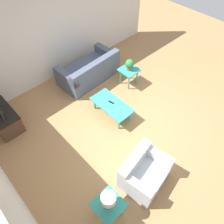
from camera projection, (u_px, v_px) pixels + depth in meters
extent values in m
plane|color=#A87A4C|center=(129.00, 125.00, 5.76)|extent=(14.00, 14.00, 0.00)
cube|color=silver|center=(54.00, 34.00, 6.19)|extent=(0.12, 7.20, 2.70)
cube|color=#4C566B|center=(89.00, 73.00, 6.82)|extent=(1.05, 1.90, 0.45)
cube|color=#4C566B|center=(96.00, 67.00, 6.34)|extent=(0.31, 1.85, 0.36)
cube|color=#4C566B|center=(107.00, 52.00, 6.94)|extent=(0.96, 0.26, 0.23)
cube|color=#4C566B|center=(66.00, 77.00, 6.17)|extent=(0.96, 0.26, 0.23)
cube|color=silver|center=(145.00, 176.00, 4.62)|extent=(0.92, 1.09, 0.41)
cube|color=silver|center=(135.00, 160.00, 4.45)|extent=(0.36, 0.99, 0.34)
cube|color=silver|center=(135.00, 185.00, 4.17)|extent=(0.78, 0.29, 0.22)
cube|color=silver|center=(156.00, 155.00, 4.59)|extent=(0.78, 0.29, 0.22)
cube|color=teal|center=(112.00, 105.00, 5.71)|extent=(1.15, 0.58, 0.04)
cylinder|color=teal|center=(130.00, 116.00, 5.72)|extent=(0.05, 0.05, 0.37)
cylinder|color=teal|center=(105.00, 97.00, 6.18)|extent=(0.05, 0.05, 0.37)
cylinder|color=teal|center=(119.00, 124.00, 5.55)|extent=(0.05, 0.05, 0.37)
cylinder|color=teal|center=(95.00, 104.00, 6.01)|extent=(0.05, 0.05, 0.37)
cube|color=teal|center=(129.00, 70.00, 6.42)|extent=(0.52, 0.52, 0.04)
cylinder|color=teal|center=(137.00, 77.00, 6.62)|extent=(0.04, 0.04, 0.51)
cylinder|color=teal|center=(128.00, 72.00, 6.79)|extent=(0.04, 0.04, 0.51)
cylinder|color=teal|center=(129.00, 83.00, 6.47)|extent=(0.04, 0.04, 0.51)
cylinder|color=teal|center=(120.00, 77.00, 6.63)|extent=(0.04, 0.04, 0.51)
cube|color=teal|center=(109.00, 205.00, 3.93)|extent=(0.52, 0.52, 0.04)
cylinder|color=teal|center=(122.00, 210.00, 4.13)|extent=(0.04, 0.04, 0.51)
cylinder|color=teal|center=(109.00, 196.00, 4.30)|extent=(0.04, 0.04, 0.51)
cylinder|color=teal|center=(108.00, 224.00, 3.97)|extent=(0.04, 0.04, 0.51)
cylinder|color=teal|center=(96.00, 209.00, 4.14)|extent=(0.04, 0.04, 0.51)
cube|color=#4C3323|center=(3.00, 118.00, 5.56)|extent=(1.06, 0.56, 0.54)
cube|color=black|center=(0.00, 112.00, 5.37)|extent=(1.08, 0.58, 0.04)
cylinder|color=brown|center=(129.00, 68.00, 6.37)|extent=(0.15, 0.15, 0.10)
sphere|color=#2D7F38|center=(130.00, 64.00, 6.25)|extent=(0.25, 0.25, 0.25)
cylinder|color=#333333|center=(108.00, 203.00, 3.84)|extent=(0.12, 0.12, 0.20)
cylinder|color=beige|center=(108.00, 199.00, 3.70)|extent=(0.27, 0.27, 0.18)
cube|color=black|center=(111.00, 102.00, 5.72)|extent=(0.16, 0.08, 0.02)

